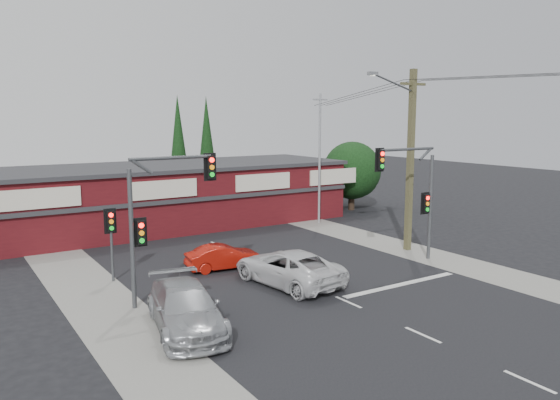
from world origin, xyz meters
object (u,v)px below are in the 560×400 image
shop_building (157,196)px  utility_pole (409,154)px  white_suv (288,267)px  silver_suv (186,308)px  red_sedan (223,257)px

shop_building → utility_pole: utility_pole is taller
shop_building → utility_pole: (9.36, -14.00, 3.26)m
white_suv → silver_suv: (-5.97, -2.48, 0.01)m
silver_suv → shop_building: (5.67, 18.13, 1.34)m
shop_building → utility_pole: bearing=-56.2°
silver_suv → shop_building: size_ratio=0.20×
white_suv → red_sedan: white_suv is taller
red_sedan → shop_building: 12.03m
white_suv → utility_pole: (9.06, 1.65, 4.62)m
red_sedan → shop_building: bearing=2.3°
red_sedan → silver_suv: bearing=150.7°
white_suv → silver_suv: bearing=15.3°
white_suv → red_sedan: bearing=-77.8°
red_sedan → utility_pole: (10.39, -2.11, 4.79)m
white_suv → utility_pole: bearing=-177.0°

